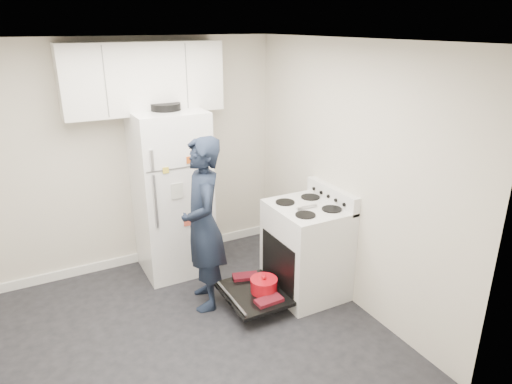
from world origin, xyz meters
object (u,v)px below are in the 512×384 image
open_oven_door (257,290)px  refrigerator (172,193)px  person (203,225)px  electric_range (305,251)px

open_oven_door → refrigerator: 1.40m
open_oven_door → person: person is taller
electric_range → person: (-0.96, 0.29, 0.37)m
open_oven_door → refrigerator: (-0.45, 1.11, 0.72)m
electric_range → person: 1.07m
refrigerator → open_oven_door: bearing=-67.8°
refrigerator → electric_range: bearing=-47.6°
refrigerator → person: 0.81m
electric_range → refrigerator: size_ratio=0.59×
refrigerator → person: size_ratio=1.11×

